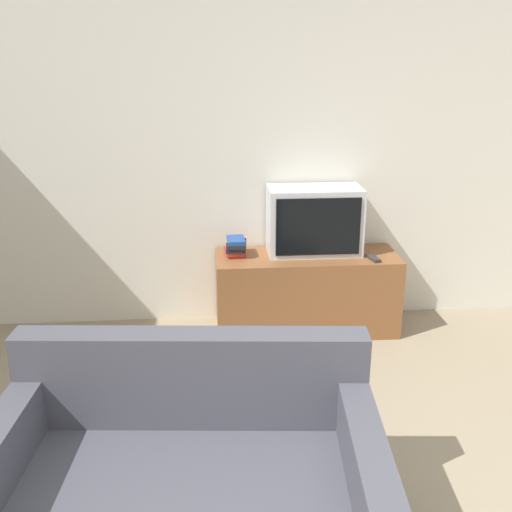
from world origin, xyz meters
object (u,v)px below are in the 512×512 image
Objects in this scene: television at (314,220)px; remote_on_stand at (373,258)px; tv_stand at (306,293)px; couch at (186,496)px; book_stack at (236,247)px.

remote_on_stand is (0.42, -0.21, -0.24)m from television.
remote_on_stand is (0.47, -0.14, 0.32)m from tv_stand.
television is at bearing 153.04° from remote_on_stand.
tv_stand is at bearing 72.96° from couch.
book_stack is (-0.60, -0.03, -0.19)m from television.
television is at bearing 72.34° from couch.
book_stack is at bearing 86.44° from couch.
television is 0.63m from book_stack.
couch is at bearing -112.03° from tv_stand.
book_stack is 1.04m from remote_on_stand.
television is at bearing 51.51° from tv_stand.
television reaches higher than couch.
tv_stand is 6.38× the size of book_stack.
television is 0.41× the size of couch.
television is (0.06, 0.07, 0.56)m from tv_stand.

